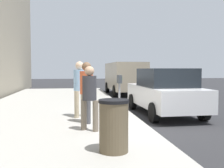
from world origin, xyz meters
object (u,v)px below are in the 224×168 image
(parking_meter, at_px, (119,87))
(parking_officer, at_px, (80,84))
(pedestrian_at_meter, at_px, (87,87))
(pedestrian_bystander, at_px, (89,93))
(parked_sedan_near, at_px, (164,91))
(parked_van_far, at_px, (124,76))
(trash_bin, at_px, (114,126))

(parking_meter, relative_size, parking_officer, 0.76)
(pedestrian_at_meter, relative_size, parking_officer, 0.97)
(parking_meter, relative_size, pedestrian_at_meter, 0.78)
(pedestrian_bystander, bearing_deg, parked_sedan_near, -10.47)
(parking_meter, height_order, pedestrian_at_meter, pedestrian_at_meter)
(pedestrian_at_meter, bearing_deg, parked_van_far, 62.54)
(trash_bin, bearing_deg, parked_van_far, -12.03)
(trash_bin, bearing_deg, parking_meter, -11.93)
(pedestrian_at_meter, relative_size, parked_van_far, 0.34)
(parked_sedan_near, height_order, parked_van_far, parked_van_far)
(parking_officer, relative_size, parked_sedan_near, 0.42)
(parking_meter, bearing_deg, parked_sedan_near, -54.22)
(pedestrian_at_meter, height_order, trash_bin, pedestrian_at_meter)
(parking_officer, height_order, trash_bin, parking_officer)
(pedestrian_bystander, relative_size, parked_sedan_near, 0.38)
(parking_officer, distance_m, trash_bin, 3.85)
(pedestrian_at_meter, xyz_separation_m, parked_van_far, (9.71, -3.05, 0.04))
(parking_officer, xyz_separation_m, parked_sedan_near, (0.80, -3.24, -0.36))
(pedestrian_bystander, height_order, parking_officer, parking_officer)
(pedestrian_at_meter, xyz_separation_m, parked_sedan_near, (1.77, -3.05, -0.32))
(pedestrian_at_meter, height_order, parked_sedan_near, pedestrian_at_meter)
(trash_bin, bearing_deg, pedestrian_at_meter, 7.92)
(pedestrian_bystander, relative_size, parking_officer, 0.90)
(parking_meter, xyz_separation_m, pedestrian_at_meter, (-0.32, 1.05, 0.05))
(parking_meter, bearing_deg, trash_bin, 168.07)
(pedestrian_bystander, bearing_deg, parking_meter, -0.23)
(parked_sedan_near, xyz_separation_m, parked_van_far, (7.94, 0.00, 0.36))
(parked_van_far, height_order, trash_bin, parked_van_far)
(parking_officer, bearing_deg, parked_van_far, 101.79)
(parked_van_far, bearing_deg, parking_officer, 159.70)
(pedestrian_bystander, distance_m, parking_officer, 2.02)
(parking_meter, distance_m, parking_officer, 1.39)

